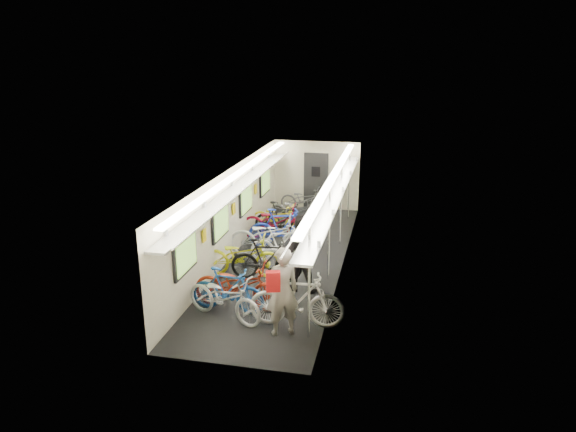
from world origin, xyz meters
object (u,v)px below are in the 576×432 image
at_px(bicycle_1, 228,290).
at_px(passenger_mid, 301,252).
at_px(backpack, 273,281).
at_px(passenger_near, 282,291).
at_px(bicycle_0, 224,297).

xyz_separation_m(bicycle_1, passenger_mid, (1.30, 1.38, 0.42)).
relative_size(bicycle_1, backpack, 4.28).
distance_m(passenger_near, backpack, 0.56).
height_order(bicycle_0, backpack, backpack).
xyz_separation_m(bicycle_0, passenger_near, (1.28, -0.34, 0.41)).
relative_size(bicycle_0, backpack, 4.83).
distance_m(bicycle_1, passenger_near, 1.54).
bearing_deg(bicycle_1, backpack, -126.49).
height_order(passenger_mid, backpack, passenger_mid).
bearing_deg(passenger_near, backpack, 50.32).
distance_m(bicycle_0, backpack, 1.63).
bearing_deg(passenger_near, passenger_mid, -118.39).
bearing_deg(backpack, passenger_near, 63.17).
bearing_deg(passenger_mid, backpack, 93.16).
distance_m(bicycle_0, passenger_mid, 2.17).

